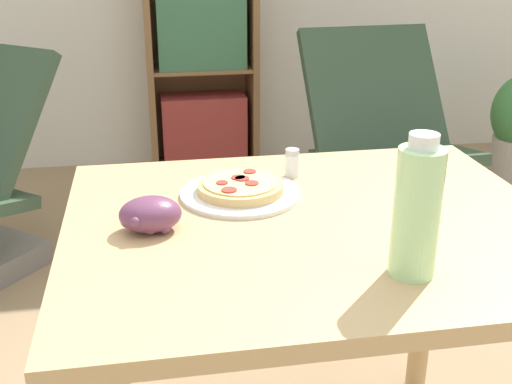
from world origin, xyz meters
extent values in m
cube|color=tan|center=(-0.01, -0.01, 0.74)|extent=(1.00, 0.82, 0.03)
cylinder|color=tan|center=(-0.45, 0.34, 0.36)|extent=(0.06, 0.06, 0.72)
cylinder|color=tan|center=(0.43, 0.34, 0.36)|extent=(0.06, 0.06, 0.72)
cylinder|color=white|center=(-0.13, 0.14, 0.76)|extent=(0.27, 0.27, 0.01)
cylinder|color=#DBB26B|center=(-0.13, 0.14, 0.78)|extent=(0.19, 0.19, 0.02)
cylinder|color=#EACC7A|center=(-0.13, 0.14, 0.79)|extent=(0.17, 0.17, 0.00)
cylinder|color=#A83328|center=(-0.14, 0.16, 0.79)|extent=(0.03, 0.03, 0.00)
cylinder|color=#A83328|center=(-0.13, 0.15, 0.79)|extent=(0.03, 0.03, 0.00)
cylinder|color=#A83328|center=(-0.18, 0.13, 0.79)|extent=(0.03, 0.03, 0.00)
cylinder|color=#A83328|center=(-0.10, 0.19, 0.79)|extent=(0.03, 0.03, 0.00)
cylinder|color=#A83328|center=(-0.11, 0.12, 0.79)|extent=(0.03, 0.03, 0.00)
cylinder|color=#A83328|center=(-0.17, 0.09, 0.79)|extent=(0.03, 0.03, 0.00)
ellipsoid|color=#6B3856|center=(-0.33, -0.01, 0.79)|extent=(0.12, 0.10, 0.07)
sphere|color=#6B3856|center=(-0.33, -0.04, 0.78)|extent=(0.03, 0.03, 0.03)
sphere|color=#6B3856|center=(-0.34, -0.02, 0.78)|extent=(0.02, 0.02, 0.02)
sphere|color=#6B3856|center=(-0.31, -0.01, 0.79)|extent=(0.02, 0.02, 0.02)
sphere|color=#6B3856|center=(-0.31, -0.03, 0.77)|extent=(0.02, 0.02, 0.02)
sphere|color=#6B3856|center=(-0.36, -0.05, 0.80)|extent=(0.02, 0.02, 0.02)
sphere|color=#6B3856|center=(-0.30, 0.02, 0.79)|extent=(0.02, 0.02, 0.02)
sphere|color=#6B3856|center=(-0.38, -0.01, 0.78)|extent=(0.03, 0.03, 0.03)
sphere|color=#6B3856|center=(-0.31, 0.03, 0.79)|extent=(0.02, 0.02, 0.02)
cylinder|color=#B7EAA3|center=(0.10, -0.26, 0.87)|extent=(0.08, 0.08, 0.22)
cylinder|color=white|center=(0.10, -0.26, 0.99)|extent=(0.05, 0.05, 0.02)
cylinder|color=white|center=(0.01, 0.24, 0.79)|extent=(0.03, 0.03, 0.05)
cylinder|color=#B7B7BC|center=(0.01, 0.24, 0.82)|extent=(0.03, 0.03, 0.01)
cube|color=slate|center=(0.76, 1.51, 0.05)|extent=(0.64, 0.59, 0.10)
cube|color=#334733|center=(0.76, 1.43, 0.36)|extent=(0.69, 0.54, 0.14)
cube|color=#334733|center=(0.75, 1.73, 0.60)|extent=(0.68, 0.45, 0.55)
cube|color=brown|center=(-0.30, 2.45, 0.87)|extent=(0.04, 0.30, 1.75)
cube|color=brown|center=(0.28, 2.45, 0.87)|extent=(0.04, 0.30, 1.75)
cube|color=brown|center=(-0.01, 2.59, 0.87)|extent=(0.62, 0.01, 1.75)
cube|color=brown|center=(-0.01, 2.45, 0.02)|extent=(0.54, 0.29, 0.02)
cube|color=#99332D|center=(-0.01, 2.43, 0.23)|extent=(0.48, 0.21, 0.41)
cube|color=brown|center=(-0.01, 2.45, 0.59)|extent=(0.54, 0.29, 0.02)
cube|color=#3D704C|center=(-0.01, 2.43, 0.80)|extent=(0.48, 0.21, 0.41)
camera|label=1|loc=(-0.32, -1.16, 1.30)|focal=45.00mm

